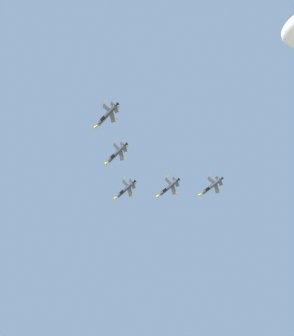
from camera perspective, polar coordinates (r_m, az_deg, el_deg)
name	(u,v)px	position (r m, az deg, el deg)	size (l,w,h in m)	color
fighter_jet_lead	(125,190)	(194.82, -3.18, -3.19)	(14.31, 9.86, 8.03)	#4C5666
fighter_jet_left_wing	(116,154)	(182.40, -4.47, 2.04)	(14.31, 9.91, 7.93)	#4C5666
fighter_jet_right_wing	(168,188)	(194.94, 3.09, -2.91)	(14.31, 9.87, 8.02)	#4C5666
fighter_jet_left_outer	(107,116)	(168.96, -5.86, 7.53)	(14.31, 10.15, 7.43)	#4C5666
fighter_jet_right_outer	(211,187)	(200.87, 9.25, -2.71)	(14.31, 9.98, 7.81)	#4C5666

